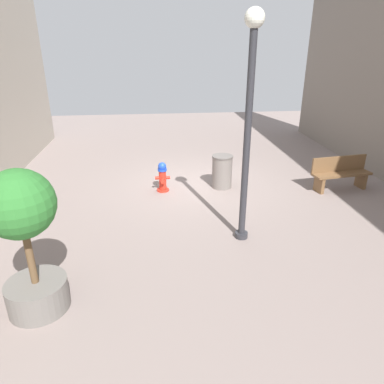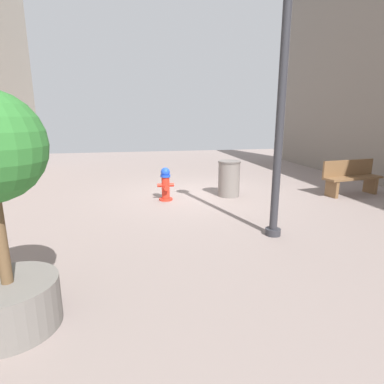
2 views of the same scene
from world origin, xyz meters
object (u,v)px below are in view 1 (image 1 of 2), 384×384
Objects in this scene: street_lamp at (249,110)px; trash_bin at (222,172)px; fire_hydrant at (163,177)px; bench_near at (340,173)px; planter_tree at (25,233)px.

trash_bin is (-0.12, -2.93, -2.27)m from street_lamp.
bench_near is at bearing 175.44° from fire_hydrant.
fire_hydrant is at bearing 3.37° from trash_bin.
bench_near is at bearing -145.09° from street_lamp.
bench_near is 3.39m from trash_bin.
street_lamp is at bearing 34.91° from bench_near.
street_lamp reaches higher than fire_hydrant.
planter_tree is at bearing 50.89° from trash_bin.
fire_hydrant is 0.36× the size of planter_tree.
street_lamp is at bearing 119.59° from fire_hydrant.
bench_near is 1.84× the size of trash_bin.
fire_hydrant is 5.20m from planter_tree.
planter_tree reaches higher than trash_bin.
street_lamp is 4.67× the size of trash_bin.
fire_hydrant is 1.74m from trash_bin.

